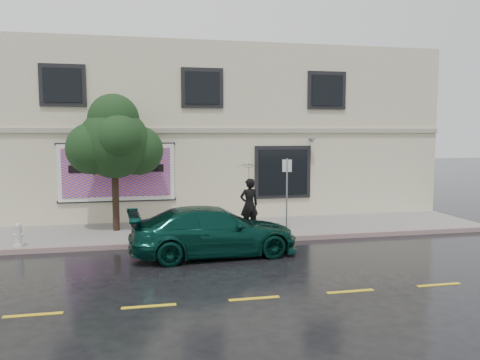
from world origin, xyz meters
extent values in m
plane|color=black|center=(0.00, 0.00, 0.00)|extent=(90.00, 90.00, 0.00)
cube|color=gray|center=(0.00, 3.25, 0.07)|extent=(20.00, 3.50, 0.15)
cube|color=gray|center=(0.00, 1.50, 0.07)|extent=(20.00, 0.18, 0.16)
cube|color=gold|center=(0.00, -3.50, 0.01)|extent=(19.00, 0.12, 0.01)
cube|color=beige|center=(0.00, 9.00, 3.50)|extent=(20.00, 8.00, 7.00)
cube|color=#9E9984|center=(0.00, 4.96, 3.60)|extent=(20.00, 0.12, 0.18)
cube|color=black|center=(3.20, 4.96, 1.95)|extent=(2.30, 0.10, 2.10)
cube|color=black|center=(3.20, 4.90, 1.95)|extent=(2.00, 0.05, 1.80)
cube|color=black|center=(-5.00, 4.90, 5.20)|extent=(1.30, 0.05, 1.20)
cube|color=black|center=(0.00, 4.90, 5.20)|extent=(1.30, 0.05, 1.20)
cube|color=black|center=(5.00, 4.90, 5.20)|extent=(1.30, 0.05, 1.20)
cube|color=white|center=(-3.20, 4.93, 2.05)|extent=(4.20, 0.06, 2.10)
cube|color=#FF6B38|center=(-3.20, 4.89, 2.05)|extent=(3.90, 0.04, 1.80)
cube|color=black|center=(-3.20, 4.96, 1.00)|extent=(4.30, 0.10, 0.10)
cube|color=black|center=(-3.20, 4.96, 3.10)|extent=(4.30, 0.10, 0.10)
cube|color=black|center=(-3.20, 4.86, 2.20)|extent=(3.40, 0.02, 0.28)
imported|color=#083229|center=(-0.30, 0.21, 0.70)|extent=(4.94, 2.44, 1.40)
imported|color=black|center=(1.25, 2.47, 1.06)|extent=(0.73, 0.55, 1.83)
imported|color=black|center=(1.25, 2.47, 2.32)|extent=(1.16, 1.16, 0.68)
cylinder|color=#321F16|center=(-3.20, 3.61, 1.21)|extent=(0.23, 0.23, 2.13)
sphere|color=black|center=(-3.20, 3.61, 3.17)|extent=(2.40, 2.40, 2.40)
cylinder|color=beige|center=(-5.91, 1.80, 0.19)|extent=(0.27, 0.27, 0.07)
cylinder|color=beige|center=(-5.91, 1.80, 0.47)|extent=(0.20, 0.20, 0.50)
sphere|color=beige|center=(-5.91, 1.80, 0.76)|extent=(0.20, 0.20, 0.20)
cylinder|color=beige|center=(-5.91, 1.80, 0.50)|extent=(0.29, 0.09, 0.09)
cylinder|color=gray|center=(2.41, 1.91, 1.41)|extent=(0.05, 0.05, 2.52)
cube|color=silver|center=(2.41, 1.91, 2.43)|extent=(0.30, 0.13, 0.41)
camera|label=1|loc=(-2.26, -12.86, 3.51)|focal=35.00mm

